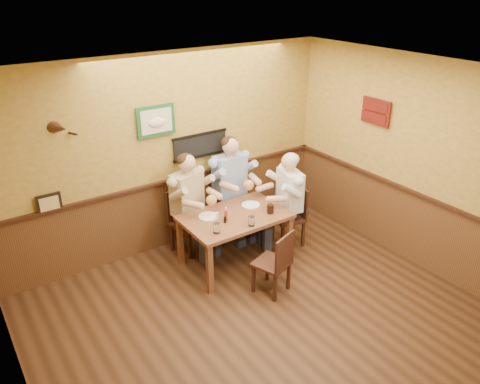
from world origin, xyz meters
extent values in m
plane|color=#311C0E|center=(0.00, 0.00, 0.00)|extent=(5.00, 5.00, 0.00)
cube|color=silver|center=(0.00, 0.00, 2.80)|extent=(5.00, 5.00, 0.02)
cube|color=gold|center=(0.00, 2.50, 1.40)|extent=(5.00, 0.02, 2.80)
cube|color=gold|center=(-2.50, 0.00, 1.40)|extent=(0.02, 5.00, 2.80)
cube|color=gold|center=(2.50, 0.00, 1.40)|extent=(0.02, 5.00, 2.80)
cube|color=brown|center=(0.00, 2.48, 0.50)|extent=(5.00, 0.02, 1.00)
cube|color=brown|center=(2.48, 0.00, 0.50)|extent=(0.02, 5.00, 1.00)
cube|color=black|center=(0.45, 2.46, 1.45)|extent=(0.88, 0.03, 0.34)
cube|color=#1C5426|center=(-0.20, 2.46, 1.92)|extent=(0.54, 0.03, 0.42)
cube|color=black|center=(-1.70, 2.46, 1.12)|extent=(0.30, 0.03, 0.26)
cube|color=maroon|center=(2.46, 1.05, 1.95)|extent=(0.03, 0.48, 0.36)
cube|color=brown|center=(0.40, 1.50, 0.72)|extent=(1.40, 0.90, 0.05)
cube|color=brown|center=(-0.24, 1.11, 0.35)|extent=(0.07, 0.07, 0.70)
cube|color=brown|center=(1.04, 1.11, 0.35)|extent=(0.07, 0.07, 0.70)
cube|color=brown|center=(-0.24, 1.89, 0.35)|extent=(0.07, 0.07, 0.70)
cube|color=brown|center=(1.04, 1.89, 0.35)|extent=(0.07, 0.07, 0.70)
cylinder|color=white|center=(-0.04, 1.24, 0.82)|extent=(0.11, 0.11, 0.13)
cylinder|color=silver|center=(0.42, 1.15, 0.81)|extent=(0.10, 0.10, 0.13)
cylinder|color=black|center=(0.84, 1.28, 0.81)|extent=(0.11, 0.11, 0.12)
cylinder|color=red|center=(0.22, 1.44, 0.84)|extent=(0.05, 0.05, 0.18)
cylinder|color=white|center=(0.16, 1.55, 0.80)|extent=(0.05, 0.05, 0.09)
cylinder|color=black|center=(0.19, 1.40, 0.79)|extent=(0.04, 0.04, 0.09)
cylinder|color=silver|center=(0.09, 1.66, 0.76)|extent=(0.33, 0.33, 0.02)
cylinder|color=white|center=(0.75, 1.61, 0.76)|extent=(0.31, 0.31, 0.02)
camera|label=1|loc=(-2.66, -3.10, 3.70)|focal=35.00mm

